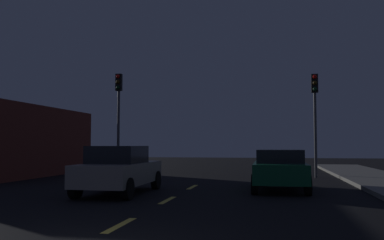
% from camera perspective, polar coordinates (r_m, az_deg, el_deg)
% --- Properties ---
extents(ground_plane, '(80.00, 80.00, 0.00)m').
position_cam_1_polar(ground_plane, '(12.77, -2.68, -10.47)').
color(ground_plane, black).
extents(lane_stripe_second, '(0.16, 1.60, 0.01)m').
position_cam_1_polar(lane_stripe_second, '(8.60, -9.74, -13.86)').
color(lane_stripe_second, '#EACC4C').
rests_on(lane_stripe_second, ground_plane).
extents(lane_stripe_third, '(0.16, 1.60, 0.01)m').
position_cam_1_polar(lane_stripe_third, '(12.19, -3.35, -10.78)').
color(lane_stripe_third, '#EACC4C').
rests_on(lane_stripe_third, ground_plane).
extents(lane_stripe_fourth, '(0.16, 1.60, 0.01)m').
position_cam_1_polar(lane_stripe_fourth, '(15.88, 0.05, -9.07)').
color(lane_stripe_fourth, '#EACC4C').
rests_on(lane_stripe_fourth, ground_plane).
extents(traffic_signal_left, '(0.32, 0.38, 5.35)m').
position_cam_1_polar(traffic_signal_left, '(22.60, -9.93, 2.10)').
color(traffic_signal_left, '#4C4C51').
rests_on(traffic_signal_left, ground_plane).
extents(traffic_signal_right, '(0.32, 0.38, 5.02)m').
position_cam_1_polar(traffic_signal_right, '(21.22, 16.32, 1.97)').
color(traffic_signal_right, '#4C4C51').
rests_on(traffic_signal_right, ground_plane).
extents(car_stopped_ahead, '(1.88, 3.88, 1.41)m').
position_cam_1_polar(car_stopped_ahead, '(14.99, 11.81, -6.54)').
color(car_stopped_ahead, '#0F4C2D').
rests_on(car_stopped_ahead, ground_plane).
extents(car_adjacent_lane, '(1.85, 4.21, 1.54)m').
position_cam_1_polar(car_adjacent_lane, '(13.93, -9.82, -6.61)').
color(car_adjacent_lane, gray).
rests_on(car_adjacent_lane, ground_plane).
extents(storefront_left, '(5.49, 9.85, 3.49)m').
position_cam_1_polar(storefront_left, '(23.65, -24.61, -2.67)').
color(storefront_left, maroon).
rests_on(storefront_left, ground_plane).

